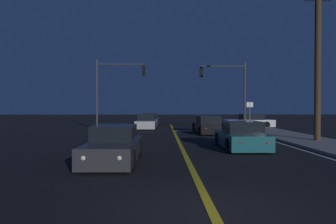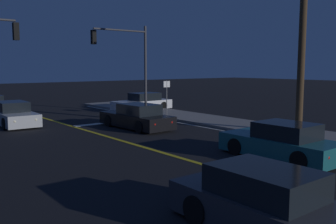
{
  "view_description": "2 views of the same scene",
  "coord_description": "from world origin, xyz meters",
  "px_view_note": "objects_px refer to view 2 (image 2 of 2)",
  "views": [
    {
      "loc": [
        -0.96,
        -6.07,
        2.02
      ],
      "look_at": [
        -0.48,
        20.41,
        1.6
      ],
      "focal_mm": 34.36,
      "sensor_mm": 36.0,
      "label": 1
    },
    {
      "loc": [
        -8.76,
        1.42,
        3.34
      ],
      "look_at": [
        -1.07,
        11.08,
        1.85
      ],
      "focal_mm": 40.13,
      "sensor_mm": 36.0,
      "label": 2
    }
  ],
  "objects_px": {
    "car_parked_curb_white": "(143,103)",
    "street_sign_corner": "(167,93)",
    "car_following_oncoming_charcoal": "(273,208)",
    "car_far_approaching_teal": "(281,143)",
    "utility_pole_right": "(302,35)",
    "car_distant_tail_black": "(137,118)",
    "car_mid_block_silver": "(13,115)",
    "traffic_signal_near_right": "(128,55)"
  },
  "relations": [
    {
      "from": "car_far_approaching_teal",
      "to": "car_following_oncoming_charcoal",
      "type": "height_order",
      "value": "same"
    },
    {
      "from": "car_distant_tail_black",
      "to": "car_mid_block_silver",
      "type": "bearing_deg",
      "value": 130.2
    },
    {
      "from": "car_distant_tail_black",
      "to": "car_following_oncoming_charcoal",
      "type": "bearing_deg",
      "value": -115.03
    },
    {
      "from": "car_far_approaching_teal",
      "to": "car_distant_tail_black",
      "type": "bearing_deg",
      "value": 92.12
    },
    {
      "from": "car_mid_block_silver",
      "to": "utility_pole_right",
      "type": "bearing_deg",
      "value": 131.83
    },
    {
      "from": "car_mid_block_silver",
      "to": "traffic_signal_near_right",
      "type": "bearing_deg",
      "value": 178.64
    },
    {
      "from": "car_far_approaching_teal",
      "to": "street_sign_corner",
      "type": "height_order",
      "value": "street_sign_corner"
    },
    {
      "from": "street_sign_corner",
      "to": "traffic_signal_near_right",
      "type": "bearing_deg",
      "value": 112.6
    },
    {
      "from": "car_following_oncoming_charcoal",
      "to": "utility_pole_right",
      "type": "bearing_deg",
      "value": -149.62
    },
    {
      "from": "car_far_approaching_teal",
      "to": "traffic_signal_near_right",
      "type": "bearing_deg",
      "value": 80.67
    },
    {
      "from": "car_parked_curb_white",
      "to": "car_far_approaching_teal",
      "type": "distance_m",
      "value": 16.4
    },
    {
      "from": "street_sign_corner",
      "to": "car_following_oncoming_charcoal",
      "type": "bearing_deg",
      "value": -121.42
    },
    {
      "from": "car_parked_curb_white",
      "to": "car_following_oncoming_charcoal",
      "type": "xyz_separation_m",
      "value": [
        -10.3,
        -19.38,
        -0.0
      ]
    },
    {
      "from": "car_mid_block_silver",
      "to": "car_far_approaching_teal",
      "type": "distance_m",
      "value": 15.28
    },
    {
      "from": "traffic_signal_near_right",
      "to": "street_sign_corner",
      "type": "bearing_deg",
      "value": 112.6
    },
    {
      "from": "car_following_oncoming_charcoal",
      "to": "car_far_approaching_teal",
      "type": "bearing_deg",
      "value": -146.33
    },
    {
      "from": "car_mid_block_silver",
      "to": "street_sign_corner",
      "type": "bearing_deg",
      "value": 161.53
    },
    {
      "from": "car_parked_curb_white",
      "to": "street_sign_corner",
      "type": "height_order",
      "value": "street_sign_corner"
    },
    {
      "from": "car_parked_curb_white",
      "to": "car_distant_tail_black",
      "type": "distance_m",
      "value": 8.39
    },
    {
      "from": "car_parked_curb_white",
      "to": "car_far_approaching_teal",
      "type": "bearing_deg",
      "value": 160.45
    },
    {
      "from": "car_far_approaching_teal",
      "to": "car_following_oncoming_charcoal",
      "type": "xyz_separation_m",
      "value": [
        -5.58,
        -3.68,
        -0.0
      ]
    },
    {
      "from": "car_mid_block_silver",
      "to": "traffic_signal_near_right",
      "type": "distance_m",
      "value": 8.37
    },
    {
      "from": "street_sign_corner",
      "to": "utility_pole_right",
      "type": "bearing_deg",
      "value": -80.94
    },
    {
      "from": "car_parked_curb_white",
      "to": "traffic_signal_near_right",
      "type": "xyz_separation_m",
      "value": [
        -2.39,
        -1.74,
        3.53
      ]
    },
    {
      "from": "car_far_approaching_teal",
      "to": "traffic_signal_near_right",
      "type": "distance_m",
      "value": 14.6
    },
    {
      "from": "car_parked_curb_white",
      "to": "street_sign_corner",
      "type": "bearing_deg",
      "value": 162.01
    },
    {
      "from": "car_parked_curb_white",
      "to": "traffic_signal_near_right",
      "type": "distance_m",
      "value": 4.61
    },
    {
      "from": "car_parked_curb_white",
      "to": "car_distant_tail_black",
      "type": "relative_size",
      "value": 0.99
    },
    {
      "from": "car_mid_block_silver",
      "to": "car_distant_tail_black",
      "type": "bearing_deg",
      "value": 134.18
    },
    {
      "from": "traffic_signal_near_right",
      "to": "utility_pole_right",
      "type": "distance_m",
      "value": 11.88
    },
    {
      "from": "traffic_signal_near_right",
      "to": "car_distant_tail_black",
      "type": "bearing_deg",
      "value": 62.08
    },
    {
      "from": "car_distant_tail_black",
      "to": "utility_pole_right",
      "type": "bearing_deg",
      "value": -54.19
    },
    {
      "from": "car_following_oncoming_charcoal",
      "to": "utility_pole_right",
      "type": "relative_size",
      "value": 0.49
    },
    {
      "from": "car_parked_curb_white",
      "to": "car_far_approaching_teal",
      "type": "xyz_separation_m",
      "value": [
        -4.72,
        -15.7,
        -0.0
      ]
    },
    {
      "from": "car_distant_tail_black",
      "to": "traffic_signal_near_right",
      "type": "relative_size",
      "value": 0.78
    },
    {
      "from": "car_parked_curb_white",
      "to": "utility_pole_right",
      "type": "height_order",
      "value": "utility_pole_right"
    },
    {
      "from": "car_distant_tail_black",
      "to": "car_following_oncoming_charcoal",
      "type": "height_order",
      "value": "same"
    },
    {
      "from": "car_distant_tail_black",
      "to": "utility_pole_right",
      "type": "height_order",
      "value": "utility_pole_right"
    },
    {
      "from": "car_distant_tail_black",
      "to": "traffic_signal_near_right",
      "type": "distance_m",
      "value": 6.65
    },
    {
      "from": "car_far_approaching_teal",
      "to": "utility_pole_right",
      "type": "height_order",
      "value": "utility_pole_right"
    },
    {
      "from": "car_far_approaching_teal",
      "to": "traffic_signal_near_right",
      "type": "relative_size",
      "value": 0.72
    },
    {
      "from": "car_far_approaching_teal",
      "to": "car_parked_curb_white",
      "type": "bearing_deg",
      "value": 73.39
    }
  ]
}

